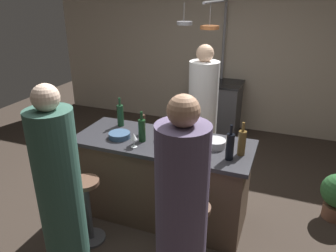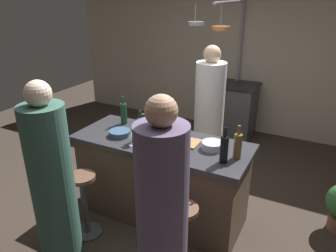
{
  "view_description": "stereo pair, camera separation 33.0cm",
  "coord_description": "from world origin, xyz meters",
  "px_view_note": "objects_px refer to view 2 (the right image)",
  "views": [
    {
      "loc": [
        1.1,
        -2.7,
        2.28
      ],
      "look_at": [
        0.0,
        0.15,
        1.0
      ],
      "focal_mm": 34.39,
      "sensor_mm": 36.0,
      "label": 1
    },
    {
      "loc": [
        1.4,
        -2.56,
        2.28
      ],
      "look_at": [
        0.0,
        0.15,
        1.0
      ],
      "focal_mm": 34.39,
      "sensor_mm": 36.0,
      "label": 2
    }
  ],
  "objects_px": {
    "guest_left": "(53,186)",
    "wine_bottle_dark": "(224,149)",
    "pepper_mill": "(144,123)",
    "wine_glass_near_left_guest": "(160,129)",
    "wine_bottle_red": "(141,129)",
    "guest_right": "(162,221)",
    "chef": "(209,120)",
    "wine_bottle_amber": "(238,146)",
    "cutting_board": "(183,141)",
    "bar_stool_left": "(85,202)",
    "wine_glass_near_right_guest": "(131,136)",
    "mixing_bowl_blue": "(120,133)",
    "stove_range": "(231,109)",
    "wine_bottle_green": "(124,113)",
    "bar_stool_right": "(182,237)",
    "mixing_bowl_steel": "(212,146)"
  },
  "relations": [
    {
      "from": "mixing_bowl_blue",
      "to": "wine_bottle_red",
      "type": "bearing_deg",
      "value": 3.72
    },
    {
      "from": "guest_right",
      "to": "wine_bottle_dark",
      "type": "xyz_separation_m",
      "value": [
        0.16,
        0.82,
        0.23
      ]
    },
    {
      "from": "wine_bottle_red",
      "to": "mixing_bowl_steel",
      "type": "bearing_deg",
      "value": 10.67
    },
    {
      "from": "stove_range",
      "to": "guest_right",
      "type": "height_order",
      "value": "guest_right"
    },
    {
      "from": "guest_right",
      "to": "wine_glass_near_right_guest",
      "type": "distance_m",
      "value": 1.06
    },
    {
      "from": "bar_stool_left",
      "to": "guest_right",
      "type": "bearing_deg",
      "value": -18.27
    },
    {
      "from": "wine_bottle_red",
      "to": "wine_glass_near_left_guest",
      "type": "height_order",
      "value": "wine_bottle_red"
    },
    {
      "from": "chef",
      "to": "mixing_bowl_blue",
      "type": "xyz_separation_m",
      "value": [
        -0.58,
        -1.07,
        0.13
      ]
    },
    {
      "from": "chef",
      "to": "wine_bottle_dark",
      "type": "height_order",
      "value": "chef"
    },
    {
      "from": "guest_left",
      "to": "cutting_board",
      "type": "distance_m",
      "value": 1.27
    },
    {
      "from": "bar_stool_left",
      "to": "wine_glass_near_left_guest",
      "type": "distance_m",
      "value": 1.03
    },
    {
      "from": "chef",
      "to": "wine_bottle_green",
      "type": "distance_m",
      "value": 1.09
    },
    {
      "from": "chef",
      "to": "wine_bottle_amber",
      "type": "xyz_separation_m",
      "value": [
        0.64,
        -0.99,
        0.23
      ]
    },
    {
      "from": "stove_range",
      "to": "bar_stool_right",
      "type": "xyz_separation_m",
      "value": [
        0.53,
        -3.07,
        -0.07
      ]
    },
    {
      "from": "pepper_mill",
      "to": "wine_glass_near_left_guest",
      "type": "bearing_deg",
      "value": -14.08
    },
    {
      "from": "mixing_bowl_blue",
      "to": "guest_left",
      "type": "bearing_deg",
      "value": -93.51
    },
    {
      "from": "stove_range",
      "to": "wine_bottle_green",
      "type": "relative_size",
      "value": 2.77
    },
    {
      "from": "wine_bottle_green",
      "to": "wine_bottle_amber",
      "type": "height_order",
      "value": "wine_bottle_green"
    },
    {
      "from": "wine_bottle_green",
      "to": "wine_glass_near_right_guest",
      "type": "height_order",
      "value": "wine_bottle_green"
    },
    {
      "from": "bar_stool_right",
      "to": "wine_bottle_red",
      "type": "xyz_separation_m",
      "value": [
        -0.72,
        0.54,
        0.64
      ]
    },
    {
      "from": "wine_bottle_amber",
      "to": "mixing_bowl_steel",
      "type": "relative_size",
      "value": 1.56
    },
    {
      "from": "guest_left",
      "to": "guest_right",
      "type": "relative_size",
      "value": 0.98
    },
    {
      "from": "mixing_bowl_blue",
      "to": "wine_bottle_dark",
      "type": "bearing_deg",
      "value": -2.46
    },
    {
      "from": "chef",
      "to": "wine_bottle_amber",
      "type": "distance_m",
      "value": 1.2
    },
    {
      "from": "stove_range",
      "to": "bar_stool_left",
      "type": "xyz_separation_m",
      "value": [
        -0.52,
        -3.07,
        -0.07
      ]
    },
    {
      "from": "wine_bottle_red",
      "to": "pepper_mill",
      "type": "bearing_deg",
      "value": 112.25
    },
    {
      "from": "stove_range",
      "to": "guest_right",
      "type": "distance_m",
      "value": 3.48
    },
    {
      "from": "guest_right",
      "to": "mixing_bowl_blue",
      "type": "bearing_deg",
      "value": 138.0
    },
    {
      "from": "chef",
      "to": "wine_bottle_dark",
      "type": "bearing_deg",
      "value": -63.74
    },
    {
      "from": "bar_stool_left",
      "to": "mixing_bowl_steel",
      "type": "relative_size",
      "value": 3.34
    },
    {
      "from": "guest_left",
      "to": "wine_glass_near_right_guest",
      "type": "distance_m",
      "value": 0.84
    },
    {
      "from": "bar_stool_right",
      "to": "guest_right",
      "type": "bearing_deg",
      "value": -89.83
    },
    {
      "from": "guest_right",
      "to": "bar_stool_left",
      "type": "bearing_deg",
      "value": 161.73
    },
    {
      "from": "bar_stool_left",
      "to": "pepper_mill",
      "type": "relative_size",
      "value": 3.24
    },
    {
      "from": "bar_stool_right",
      "to": "wine_glass_near_right_guest",
      "type": "height_order",
      "value": "wine_glass_near_right_guest"
    },
    {
      "from": "cutting_board",
      "to": "mixing_bowl_steel",
      "type": "xyz_separation_m",
      "value": [
        0.31,
        -0.01,
        0.03
      ]
    },
    {
      "from": "wine_glass_near_right_guest",
      "to": "mixing_bowl_steel",
      "type": "distance_m",
      "value": 0.78
    },
    {
      "from": "wine_bottle_red",
      "to": "wine_glass_near_left_guest",
      "type": "bearing_deg",
      "value": 36.49
    },
    {
      "from": "wine_bottle_red",
      "to": "mixing_bowl_steel",
      "type": "relative_size",
      "value": 1.52
    },
    {
      "from": "wine_glass_near_left_guest",
      "to": "mixing_bowl_steel",
      "type": "distance_m",
      "value": 0.56
    },
    {
      "from": "guest_right",
      "to": "mixing_bowl_blue",
      "type": "xyz_separation_m",
      "value": [
        -0.97,
        0.87,
        0.13
      ]
    },
    {
      "from": "cutting_board",
      "to": "wine_bottle_green",
      "type": "distance_m",
      "value": 0.82
    },
    {
      "from": "cutting_board",
      "to": "wine_bottle_dark",
      "type": "xyz_separation_m",
      "value": [
        0.48,
        -0.21,
        0.12
      ]
    },
    {
      "from": "wine_bottle_green",
      "to": "wine_bottle_amber",
      "type": "relative_size",
      "value": 1.01
    },
    {
      "from": "wine_bottle_dark",
      "to": "cutting_board",
      "type": "bearing_deg",
      "value": 156.75
    },
    {
      "from": "chef",
      "to": "guest_left",
      "type": "height_order",
      "value": "chef"
    },
    {
      "from": "pepper_mill",
      "to": "guest_right",
      "type": "bearing_deg",
      "value": -53.24
    },
    {
      "from": "guest_left",
      "to": "wine_bottle_dark",
      "type": "distance_m",
      "value": 1.47
    },
    {
      "from": "chef",
      "to": "cutting_board",
      "type": "relative_size",
      "value": 5.37
    },
    {
      "from": "pepper_mill",
      "to": "wine_bottle_amber",
      "type": "xyz_separation_m",
      "value": [
        1.03,
        -0.1,
        0.02
      ]
    }
  ]
}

